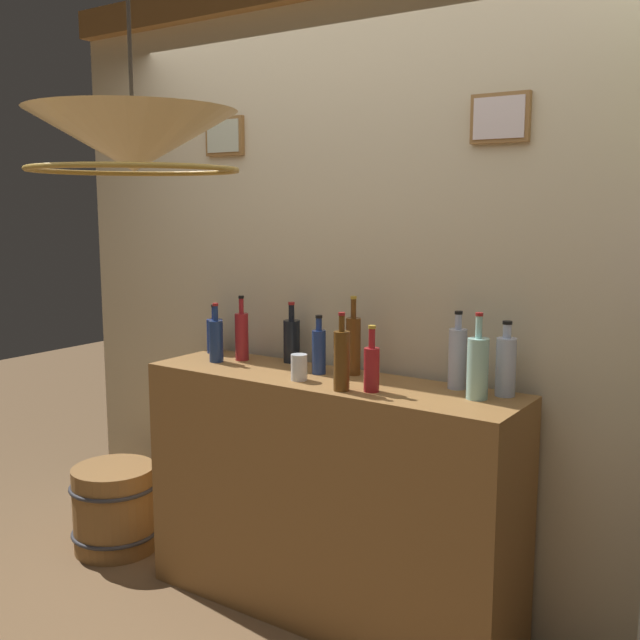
% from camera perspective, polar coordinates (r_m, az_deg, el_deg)
% --- Properties ---
extents(panelled_rear_partition, '(3.40, 0.15, 2.76)m').
position_cam_1_polar(panelled_rear_partition, '(3.28, 3.39, 3.71)').
color(panelled_rear_partition, beige).
rests_on(panelled_rear_partition, ground).
extents(bar_shelf_unit, '(1.65, 0.43, 1.04)m').
position_cam_1_polar(bar_shelf_unit, '(3.26, 0.51, -13.35)').
color(bar_shelf_unit, olive).
rests_on(bar_shelf_unit, ground).
extents(liquor_bottle_rye, '(0.06, 0.06, 0.27)m').
position_cam_1_polar(liquor_bottle_rye, '(3.44, -7.89, -1.50)').
color(liquor_bottle_rye, navy).
rests_on(liquor_bottle_rye, bar_shelf_unit).
extents(liquor_bottle_port, '(0.08, 0.08, 0.28)m').
position_cam_1_polar(liquor_bottle_port, '(2.89, 13.92, -3.35)').
color(liquor_bottle_port, silver).
rests_on(liquor_bottle_port, bar_shelf_unit).
extents(liquor_bottle_vodka, '(0.06, 0.06, 0.25)m').
position_cam_1_polar(liquor_bottle_vodka, '(3.17, -0.09, -2.31)').
color(liquor_bottle_vodka, navy).
rests_on(liquor_bottle_vodka, bar_shelf_unit).
extents(liquor_bottle_amaro, '(0.06, 0.06, 0.30)m').
position_cam_1_polar(liquor_bottle_amaro, '(3.46, -5.96, -1.16)').
color(liquor_bottle_amaro, maroon).
rests_on(liquor_bottle_amaro, bar_shelf_unit).
extents(liquor_bottle_bourbon, '(0.06, 0.06, 0.33)m').
position_cam_1_polar(liquor_bottle_bourbon, '(3.15, 2.54, -1.87)').
color(liquor_bottle_bourbon, brown).
rests_on(liquor_bottle_bourbon, bar_shelf_unit).
extents(liquor_bottle_scotch, '(0.06, 0.06, 0.26)m').
position_cam_1_polar(liquor_bottle_scotch, '(2.88, 3.93, -3.58)').
color(liquor_bottle_scotch, '#A61E24').
rests_on(liquor_bottle_scotch, bar_shelf_unit).
extents(liquor_bottle_vermouth, '(0.08, 0.08, 0.32)m').
position_cam_1_polar(liquor_bottle_vermouth, '(2.82, 11.87, -3.51)').
color(liquor_bottle_vermouth, '#A1DACE').
rests_on(liquor_bottle_vermouth, bar_shelf_unit).
extents(liquor_bottle_tequila, '(0.08, 0.08, 0.28)m').
position_cam_1_polar(liquor_bottle_tequila, '(3.40, -2.16, -1.51)').
color(liquor_bottle_tequila, black).
rests_on(liquor_bottle_tequila, bar_shelf_unit).
extents(liquor_bottle_rum, '(0.08, 0.08, 0.23)m').
position_cam_1_polar(liquor_bottle_rum, '(3.65, -7.98, -1.12)').
color(liquor_bottle_rum, navy).
rests_on(liquor_bottle_rum, bar_shelf_unit).
extents(liquor_bottle_gin, '(0.06, 0.06, 0.30)m').
position_cam_1_polar(liquor_bottle_gin, '(2.88, 1.65, -3.01)').
color(liquor_bottle_gin, '#5C3813').
rests_on(liquor_bottle_gin, bar_shelf_unit).
extents(liquor_bottle_sherry, '(0.07, 0.07, 0.30)m').
position_cam_1_polar(liquor_bottle_sherry, '(2.96, 10.39, -2.80)').
color(liquor_bottle_sherry, '#AEB8D2').
rests_on(liquor_bottle_sherry, bar_shelf_unit).
extents(glass_tumbler_rocks, '(0.07, 0.07, 0.11)m').
position_cam_1_polar(glass_tumbler_rocks, '(3.06, -1.60, -3.61)').
color(glass_tumbler_rocks, silver).
rests_on(glass_tumbler_rocks, bar_shelf_unit).
extents(pendant_lamp, '(0.64, 0.64, 0.55)m').
position_cam_1_polar(pendant_lamp, '(2.40, -13.98, 12.86)').
color(pendant_lamp, beige).
extents(wooden_barrel, '(0.44, 0.44, 0.43)m').
position_cam_1_polar(wooden_barrel, '(4.08, -15.29, -13.58)').
color(wooden_barrel, olive).
rests_on(wooden_barrel, ground).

